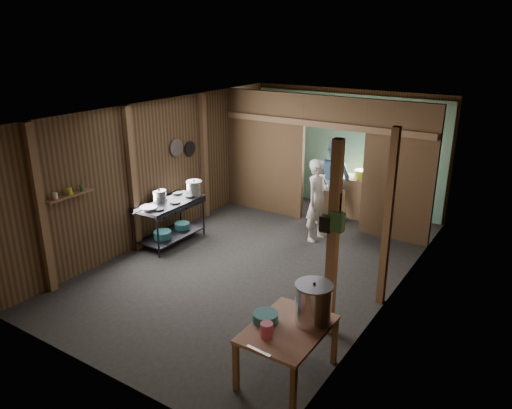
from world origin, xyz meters
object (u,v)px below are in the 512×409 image
Objects in this scene: prep_table at (287,352)px; yellow_tub at (362,174)px; gas_range at (170,222)px; cook at (318,201)px; stove_pot_large at (194,189)px; pink_bucket at (267,330)px; stock_pot at (313,304)px.

yellow_tub is at bearing 102.96° from prep_table.
yellow_tub is at bearing 52.15° from gas_range.
gas_range is 4.25× the size of yellow_tub.
cook is at bearing -98.64° from yellow_tub.
stove_pot_large reaches higher than pink_bucket.
stove_pot_large is 0.61× the size of stock_pot.
stock_pot reaches higher than stove_pot_large.
cook is at bearing 27.22° from stove_pot_large.
stove_pot_large is 0.95× the size of yellow_tub.
gas_range is 0.87× the size of cook.
stove_pot_large is at bearing 126.20° from cook.
gas_range is 1.25× the size of prep_table.
pink_bucket is at bearing -33.74° from gas_range.
yellow_tub reaches higher than pink_bucket.
gas_range is 4.28m from prep_table.
cook reaches higher than pink_bucket.
pink_bucket is 4.23m from cook.
gas_range is 0.78m from stove_pot_large.
prep_table is at bearing -36.98° from stove_pot_large.
pink_bucket reaches higher than gas_range.
gas_range is at bearing 154.21° from stock_pot.
stock_pot is 3.00× the size of pink_bucket.
pink_bucket is at bearing -152.28° from cook.
stove_pot_large is 1.81× the size of pink_bucket.
cook is (2.24, 1.60, 0.38)m from gas_range.
yellow_tub is at bearing 48.96° from stove_pot_large.
gas_range is 4.08m from yellow_tub.
yellow_tub reaches higher than prep_table.
gas_range is 2.71× the size of stock_pot.
stove_pot_large is at bearing 72.47° from gas_range.
stove_pot_large reaches higher than yellow_tub.
cook is (-1.47, 3.73, 0.46)m from prep_table.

